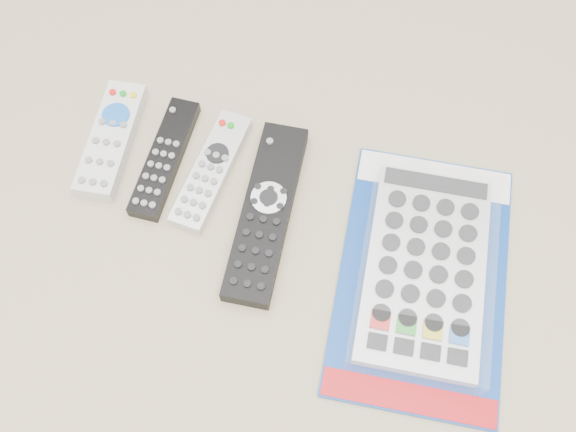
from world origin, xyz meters
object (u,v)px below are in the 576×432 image
(remote_small_grey, at_px, (111,139))
(jumbo_remote_packaged, at_px, (425,268))
(remote_silver_dvd, at_px, (211,171))
(remote_slim_black, at_px, (165,158))
(remote_large_black, at_px, (266,212))

(remote_small_grey, xyz_separation_m, jumbo_remote_packaged, (0.43, -0.05, 0.01))
(remote_small_grey, bearing_deg, remote_silver_dvd, -9.21)
(remote_small_grey, relative_size, remote_silver_dvd, 1.01)
(remote_small_grey, height_order, remote_slim_black, remote_small_grey)
(remote_large_black, bearing_deg, jumbo_remote_packaged, -10.50)
(remote_silver_dvd, xyz_separation_m, jumbo_remote_packaged, (0.29, -0.05, 0.01))
(remote_slim_black, distance_m, jumbo_remote_packaged, 0.35)
(remote_small_grey, relative_size, remote_large_black, 0.71)
(remote_silver_dvd, relative_size, jumbo_remote_packaged, 0.51)
(remote_small_grey, bearing_deg, remote_large_black, -17.67)
(remote_slim_black, relative_size, remote_large_black, 0.72)
(remote_small_grey, bearing_deg, remote_slim_black, -11.06)
(remote_small_grey, bearing_deg, jumbo_remote_packaged, -15.29)
(remote_slim_black, height_order, remote_large_black, remote_large_black)
(remote_slim_black, xyz_separation_m, jumbo_remote_packaged, (0.35, -0.05, 0.01))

